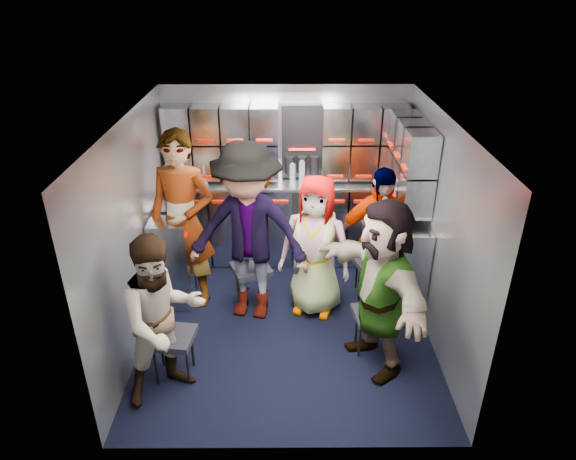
{
  "coord_description": "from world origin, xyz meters",
  "views": [
    {
      "loc": [
        -0.01,
        -4.2,
        3.25
      ],
      "look_at": [
        0.01,
        0.35,
        0.9
      ],
      "focal_mm": 32.0,
      "sensor_mm": 36.0,
      "label": 1
    }
  ],
  "objects_px": {
    "jump_seat_center": "(314,264)",
    "jump_seat_mid_right": "(372,264)",
    "jump_seat_mid_left": "(251,271)",
    "attendant_standing": "(183,222)",
    "attendant_arc_e": "(381,287)",
    "attendant_arc_b": "(248,234)",
    "jump_seat_near_right": "(373,316)",
    "attendant_arc_c": "(316,247)",
    "attendant_arc_d": "(377,240)",
    "jump_seat_near_left": "(172,339)",
    "attendant_arc_a": "(163,319)"
  },
  "relations": [
    {
      "from": "jump_seat_center",
      "to": "jump_seat_near_right",
      "type": "xyz_separation_m",
      "value": [
        0.51,
        -0.83,
        -0.07
      ]
    },
    {
      "from": "attendant_standing",
      "to": "attendant_arc_a",
      "type": "distance_m",
      "value": 1.36
    },
    {
      "from": "jump_seat_center",
      "to": "jump_seat_near_right",
      "type": "bearing_deg",
      "value": -58.41
    },
    {
      "from": "attendant_arc_c",
      "to": "jump_seat_center",
      "type": "bearing_deg",
      "value": 106.56
    },
    {
      "from": "attendant_arc_e",
      "to": "jump_seat_mid_right",
      "type": "bearing_deg",
      "value": 150.37
    },
    {
      "from": "attendant_arc_a",
      "to": "attendant_arc_b",
      "type": "bearing_deg",
      "value": 26.37
    },
    {
      "from": "jump_seat_near_right",
      "to": "attendant_arc_a",
      "type": "xyz_separation_m",
      "value": [
        -1.79,
        -0.52,
        0.37
      ]
    },
    {
      "from": "attendant_standing",
      "to": "attendant_arc_b",
      "type": "relative_size",
      "value": 1.02
    },
    {
      "from": "attendant_standing",
      "to": "attendant_arc_b",
      "type": "height_order",
      "value": "attendant_standing"
    },
    {
      "from": "attendant_arc_c",
      "to": "attendant_arc_e",
      "type": "distance_m",
      "value": 0.97
    },
    {
      "from": "jump_seat_mid_left",
      "to": "jump_seat_mid_right",
      "type": "xyz_separation_m",
      "value": [
        1.29,
        0.16,
        -0.01
      ]
    },
    {
      "from": "jump_seat_near_right",
      "to": "attendant_arc_b",
      "type": "bearing_deg",
      "value": 153.64
    },
    {
      "from": "attendant_standing",
      "to": "attendant_arc_c",
      "type": "bearing_deg",
      "value": 5.16
    },
    {
      "from": "jump_seat_mid_right",
      "to": "attendant_standing",
      "type": "xyz_separation_m",
      "value": [
        -1.97,
        -0.1,
        0.56
      ]
    },
    {
      "from": "jump_seat_center",
      "to": "jump_seat_mid_right",
      "type": "relative_size",
      "value": 1.13
    },
    {
      "from": "attendant_arc_b",
      "to": "attendant_standing",
      "type": "bearing_deg",
      "value": 172.05
    },
    {
      "from": "attendant_arc_c",
      "to": "attendant_arc_d",
      "type": "distance_m",
      "value": 0.64
    },
    {
      "from": "attendant_arc_a",
      "to": "attendant_arc_d",
      "type": "xyz_separation_m",
      "value": [
        1.91,
        1.26,
        0.03
      ]
    },
    {
      "from": "jump_seat_near_left",
      "to": "attendant_arc_a",
      "type": "xyz_separation_m",
      "value": [
        0.0,
        -0.18,
        0.35
      ]
    },
    {
      "from": "attendant_arc_b",
      "to": "attendant_arc_d",
      "type": "relative_size",
      "value": 1.2
    },
    {
      "from": "jump_seat_center",
      "to": "attendant_arc_d",
      "type": "height_order",
      "value": "attendant_arc_d"
    },
    {
      "from": "jump_seat_mid_right",
      "to": "attendant_arc_b",
      "type": "distance_m",
      "value": 1.44
    },
    {
      "from": "jump_seat_near_right",
      "to": "jump_seat_near_left",
      "type": "bearing_deg",
      "value": -169.16
    },
    {
      "from": "attendant_standing",
      "to": "attendant_arc_d",
      "type": "xyz_separation_m",
      "value": [
        1.97,
        -0.08,
        -0.17
      ]
    },
    {
      "from": "jump_seat_mid_left",
      "to": "attendant_arc_e",
      "type": "distance_m",
      "value": 1.56
    },
    {
      "from": "jump_seat_mid_right",
      "to": "jump_seat_mid_left",
      "type": "bearing_deg",
      "value": -172.96
    },
    {
      "from": "jump_seat_near_left",
      "to": "attendant_standing",
      "type": "distance_m",
      "value": 1.29
    },
    {
      "from": "jump_seat_near_left",
      "to": "attendant_arc_d",
      "type": "xyz_separation_m",
      "value": [
        1.91,
        1.08,
        0.39
      ]
    },
    {
      "from": "attendant_arc_b",
      "to": "attendant_arc_d",
      "type": "bearing_deg",
      "value": 18.42
    },
    {
      "from": "jump_seat_mid_right",
      "to": "attendant_arc_d",
      "type": "xyz_separation_m",
      "value": [
        0.0,
        -0.18,
        0.39
      ]
    },
    {
      "from": "attendant_standing",
      "to": "attendant_arc_e",
      "type": "bearing_deg",
      "value": -15.97
    },
    {
      "from": "jump_seat_mid_right",
      "to": "attendant_arc_d",
      "type": "relative_size",
      "value": 0.29
    },
    {
      "from": "attendant_standing",
      "to": "attendant_arc_e",
      "type": "xyz_separation_m",
      "value": [
        1.85,
        -1.0,
        -0.13
      ]
    },
    {
      "from": "jump_seat_mid_left",
      "to": "attendant_arc_e",
      "type": "relative_size",
      "value": 0.3
    },
    {
      "from": "jump_seat_mid_left",
      "to": "jump_seat_near_right",
      "type": "distance_m",
      "value": 1.4
    },
    {
      "from": "attendant_arc_a",
      "to": "jump_seat_near_left",
      "type": "bearing_deg",
      "value": 55.58
    },
    {
      "from": "attendant_arc_d",
      "to": "attendant_arc_b",
      "type": "bearing_deg",
      "value": -178.83
    },
    {
      "from": "jump_seat_near_right",
      "to": "attendant_standing",
      "type": "bearing_deg",
      "value": 156.13
    },
    {
      "from": "attendant_arc_a",
      "to": "attendant_arc_d",
      "type": "distance_m",
      "value": 2.29
    },
    {
      "from": "attendant_standing",
      "to": "attendant_arc_b",
      "type": "xyz_separation_m",
      "value": [
        0.68,
        -0.24,
        -0.02
      ]
    },
    {
      "from": "attendant_arc_a",
      "to": "attendant_arc_c",
      "type": "xyz_separation_m",
      "value": [
        1.28,
        1.17,
        0.01
      ]
    },
    {
      "from": "jump_seat_center",
      "to": "attendant_arc_b",
      "type": "xyz_separation_m",
      "value": [
        -0.66,
        -0.25,
        0.49
      ]
    },
    {
      "from": "jump_seat_center",
      "to": "attendant_arc_a",
      "type": "xyz_separation_m",
      "value": [
        -1.28,
        -1.35,
        0.3
      ]
    },
    {
      "from": "jump_seat_center",
      "to": "attendant_standing",
      "type": "bearing_deg",
      "value": -179.58
    },
    {
      "from": "jump_seat_mid_left",
      "to": "attendant_arc_b",
      "type": "relative_size",
      "value": 0.26
    },
    {
      "from": "jump_seat_near_right",
      "to": "attendant_arc_d",
      "type": "xyz_separation_m",
      "value": [
        0.12,
        0.74,
        0.4
      ]
    },
    {
      "from": "jump_seat_mid_right",
      "to": "attendant_arc_c",
      "type": "xyz_separation_m",
      "value": [
        -0.63,
        -0.27,
        0.37
      ]
    },
    {
      "from": "attendant_arc_b",
      "to": "attendant_arc_e",
      "type": "distance_m",
      "value": 1.4
    },
    {
      "from": "jump_seat_mid_left",
      "to": "attendant_standing",
      "type": "height_order",
      "value": "attendant_standing"
    },
    {
      "from": "jump_seat_mid_right",
      "to": "attendant_arc_e",
      "type": "xyz_separation_m",
      "value": [
        -0.12,
        -1.1,
        0.43
      ]
    }
  ]
}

